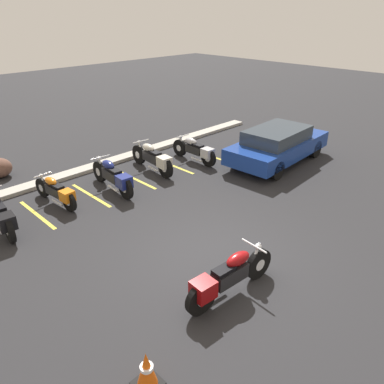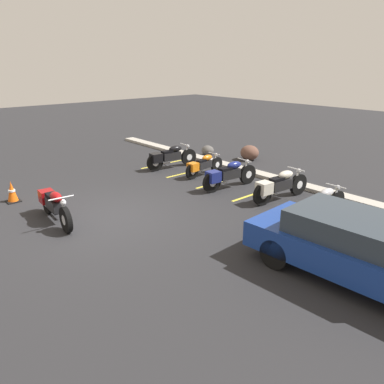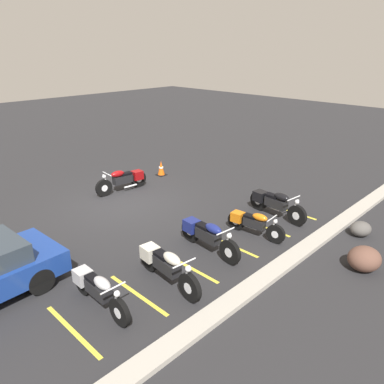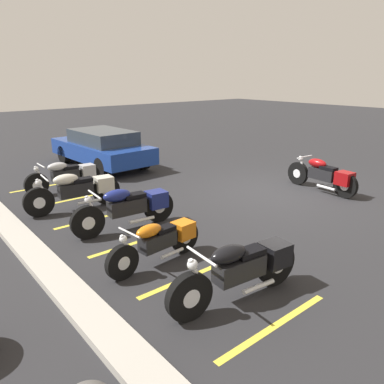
{
  "view_description": "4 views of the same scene",
  "coord_description": "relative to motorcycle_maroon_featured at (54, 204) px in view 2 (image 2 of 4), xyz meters",
  "views": [
    {
      "loc": [
        -5.2,
        -4.6,
        5.06
      ],
      "look_at": [
        0.62,
        1.24,
        0.99
      ],
      "focal_mm": 35.0,
      "sensor_mm": 36.0,
      "label": 1
    },
    {
      "loc": [
        8.69,
        -4.43,
        4.04
      ],
      "look_at": [
        0.79,
        2.48,
        0.4
      ],
      "focal_mm": 35.0,
      "sensor_mm": 36.0,
      "label": 2
    },
    {
      "loc": [
        7.33,
        10.62,
        5.42
      ],
      "look_at": [
        -1.19,
        2.25,
        0.72
      ],
      "focal_mm": 35.0,
      "sensor_mm": 36.0,
      "label": 3
    },
    {
      "loc": [
        -6.07,
        8.1,
        3.12
      ],
      "look_at": [
        0.42,
        2.71,
        0.47
      ],
      "focal_mm": 35.0,
      "sensor_mm": 36.0,
      "label": 4
    }
  ],
  "objects": [
    {
      "name": "stall_line_0",
      "position": [
        -2.87,
        5.72,
        -0.47
      ],
      "size": [
        0.1,
        2.1,
        0.0
      ],
      "primitive_type": "cube",
      "color": "gold",
      "rests_on": "ground"
    },
    {
      "name": "traffic_cone",
      "position": [
        -2.29,
        -0.4,
        -0.16
      ],
      "size": [
        0.4,
        0.4,
        0.65
      ],
      "color": "black",
      "rests_on": "ground"
    },
    {
      "name": "parked_bike_3",
      "position": [
        2.99,
        5.8,
        0.01
      ],
      "size": [
        0.66,
        2.31,
        0.91
      ],
      "rotation": [
        0.0,
        0.0,
        1.48
      ],
      "color": "black",
      "rests_on": "ground"
    },
    {
      "name": "parked_bike_4",
      "position": [
        4.64,
        5.41,
        -0.02
      ],
      "size": [
        0.6,
        2.13,
        0.84
      ],
      "rotation": [
        0.0,
        0.0,
        1.56
      ],
      "color": "black",
      "rests_on": "ground"
    },
    {
      "name": "landscape_rock_0",
      "position": [
        -0.94,
        9.04,
        -0.15
      ],
      "size": [
        1.1,
        1.08,
        0.64
      ],
      "primitive_type": "ellipsoid",
      "rotation": [
        0.0,
        0.0,
        2.68
      ],
      "color": "brown",
      "rests_on": "ground"
    },
    {
      "name": "stall_line_3",
      "position": [
        2.13,
        5.72,
        -0.47
      ],
      "size": [
        0.1,
        2.1,
        0.0
      ],
      "primitive_type": "cube",
      "color": "gold",
      "rests_on": "ground"
    },
    {
      "name": "stall_line_4",
      "position": [
        3.79,
        5.72,
        -0.47
      ],
      "size": [
        0.1,
        2.1,
        0.0
      ],
      "primitive_type": "cube",
      "color": "gold",
      "rests_on": "ground"
    },
    {
      "name": "parked_bike_0",
      "position": [
        -2.13,
        5.57,
        0.01
      ],
      "size": [
        0.67,
        2.28,
        0.9
      ],
      "rotation": [
        0.0,
        0.0,
        1.47
      ],
      "color": "black",
      "rests_on": "ground"
    },
    {
      "name": "parked_bike_1",
      "position": [
        -0.5,
        5.86,
        -0.06
      ],
      "size": [
        0.55,
        1.95,
        0.77
      ],
      "rotation": [
        0.0,
        0.0,
        1.66
      ],
      "color": "black",
      "rests_on": "ground"
    },
    {
      "name": "stall_line_2",
      "position": [
        0.46,
        5.72,
        -0.47
      ],
      "size": [
        0.1,
        2.1,
        0.0
      ],
      "primitive_type": "cube",
      "color": "gold",
      "rests_on": "ground"
    },
    {
      "name": "concrete_curb",
      "position": [
        0.74,
        7.49,
        -0.41
      ],
      "size": [
        18.0,
        0.5,
        0.12
      ],
      "primitive_type": "cube",
      "color": "#A8A399",
      "rests_on": "ground"
    },
    {
      "name": "ground",
      "position": [
        0.74,
        1.08,
        -0.47
      ],
      "size": [
        60.0,
        60.0,
        0.0
      ],
      "primitive_type": "plane",
      "color": "#262628"
    },
    {
      "name": "landscape_rock_1",
      "position": [
        -2.75,
        8.25,
        -0.24
      ],
      "size": [
        0.83,
        0.8,
        0.46
      ],
      "primitive_type": "ellipsoid",
      "rotation": [
        0.0,
        0.0,
        2.61
      ],
      "color": "#514E4B",
      "rests_on": "ground"
    },
    {
      "name": "car_blue",
      "position": [
        6.69,
        3.31,
        0.21
      ],
      "size": [
        4.38,
        2.01,
        1.29
      ],
      "rotation": [
        0.0,
        0.0,
        0.05
      ],
      "color": "black",
      "rests_on": "ground"
    },
    {
      "name": "stall_line_5",
      "position": [
        5.46,
        5.72,
        -0.47
      ],
      "size": [
        0.1,
        2.1,
        0.0
      ],
      "primitive_type": "cube",
      "color": "gold",
      "rests_on": "ground"
    },
    {
      "name": "stall_line_1",
      "position": [
        -1.2,
        5.72,
        -0.47
      ],
      "size": [
        0.1,
        2.1,
        0.0
      ],
      "primitive_type": "cube",
      "color": "gold",
      "rests_on": "ground"
    },
    {
      "name": "motorcycle_maroon_featured",
      "position": [
        0.0,
        0.0,
        0.0
      ],
      "size": [
        2.24,
        0.63,
        0.88
      ],
      "rotation": [
        0.0,
        0.0,
        -0.08
      ],
      "color": "black",
      "rests_on": "ground"
    },
    {
      "name": "parked_bike_2",
      "position": [
        1.16,
        5.47,
        0.01
      ],
      "size": [
        0.65,
        2.29,
        0.9
      ],
      "rotation": [
        0.0,
        0.0,
        1.48
      ],
      "color": "black",
      "rests_on": "ground"
    }
  ]
}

